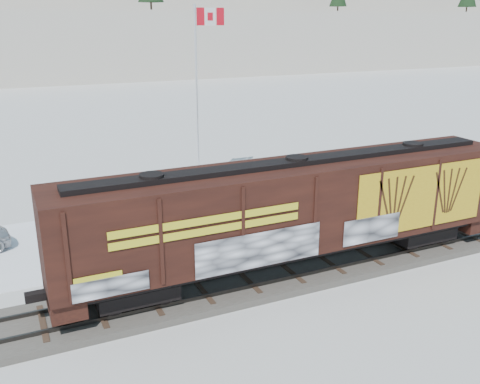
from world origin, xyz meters
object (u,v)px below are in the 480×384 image
flagpole (199,127)px  car_dark (308,205)px  hopper_railcar (295,208)px  car_white (140,232)px

flagpole → car_dark: 8.54m
hopper_railcar → car_white: 7.97m
car_white → car_dark: car_white is taller
car_white → flagpole: bearing=-49.3°
hopper_railcar → flagpole: 12.77m
car_white → car_dark: (9.62, 0.35, -0.17)m
flagpole → car_dark: (3.81, -6.79, -3.51)m
hopper_railcar → car_white: hopper_railcar is taller
hopper_railcar → car_dark: 7.73m
car_dark → flagpole: bearing=48.7°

